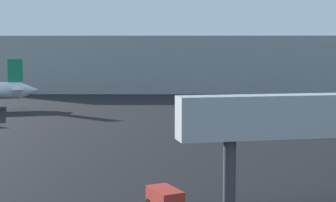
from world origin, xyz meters
TOP-DOWN VIEW (x-y plane):
  - baggage_cart at (-3.14, 15.57)m, footprint 2.26×2.73m
  - terminal_building at (3.75, 110.73)m, footprint 98.65×20.38m

SIDE VIEW (x-z plane):
  - baggage_cart at x=-3.14m, z-range 0.11..1.41m
  - terminal_building at x=3.75m, z-range 0.00..13.02m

